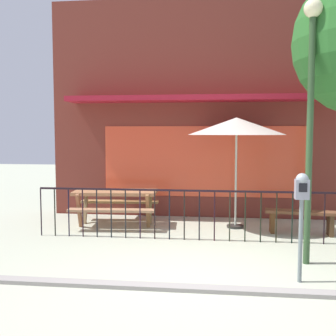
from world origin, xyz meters
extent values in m
plane|color=#ACB098|center=(0.00, 0.00, 0.00)|extent=(40.00, 40.00, 0.00)
cube|color=#4C160D|center=(0.00, 4.57, 0.00)|extent=(7.48, 0.54, 0.01)
cube|color=maroon|center=(0.00, 4.57, 2.62)|extent=(7.48, 0.50, 5.23)
cube|color=#E54C2D|center=(0.00, 4.31, 1.35)|extent=(4.86, 0.02, 1.70)
cube|color=maroon|center=(0.00, 3.92, 2.82)|extent=(6.36, 0.79, 0.12)
cube|color=black|center=(0.00, 2.07, 0.95)|extent=(6.28, 0.04, 0.04)
cylinder|color=black|center=(-3.14, 2.07, 0.47)|extent=(0.02, 0.02, 0.95)
cylinder|color=black|center=(-2.86, 2.07, 0.47)|extent=(0.02, 0.02, 0.95)
cylinder|color=black|center=(-2.57, 2.07, 0.47)|extent=(0.02, 0.02, 0.95)
cylinder|color=black|center=(-2.28, 2.07, 0.47)|extent=(0.02, 0.02, 0.95)
cylinder|color=black|center=(-2.00, 2.07, 0.47)|extent=(0.02, 0.02, 0.95)
cylinder|color=black|center=(-1.71, 2.07, 0.47)|extent=(0.02, 0.02, 0.95)
cylinder|color=black|center=(-1.43, 2.07, 0.47)|extent=(0.02, 0.02, 0.95)
cylinder|color=black|center=(-1.14, 2.07, 0.47)|extent=(0.02, 0.02, 0.95)
cylinder|color=black|center=(-0.86, 2.07, 0.47)|extent=(0.02, 0.02, 0.95)
cylinder|color=black|center=(-0.57, 2.07, 0.47)|extent=(0.02, 0.02, 0.95)
cylinder|color=black|center=(-0.29, 2.07, 0.47)|extent=(0.02, 0.02, 0.95)
cylinder|color=black|center=(0.00, 2.07, 0.47)|extent=(0.02, 0.02, 0.95)
cylinder|color=black|center=(0.29, 2.07, 0.47)|extent=(0.02, 0.02, 0.95)
cylinder|color=black|center=(0.57, 2.07, 0.47)|extent=(0.02, 0.02, 0.95)
cylinder|color=black|center=(0.86, 2.07, 0.47)|extent=(0.02, 0.02, 0.95)
cylinder|color=black|center=(1.14, 2.07, 0.47)|extent=(0.02, 0.02, 0.95)
cylinder|color=black|center=(1.43, 2.07, 0.47)|extent=(0.02, 0.02, 0.95)
cylinder|color=black|center=(1.71, 2.07, 0.47)|extent=(0.02, 0.02, 0.95)
cylinder|color=black|center=(2.00, 2.07, 0.47)|extent=(0.02, 0.02, 0.95)
cylinder|color=black|center=(2.28, 2.07, 0.47)|extent=(0.02, 0.02, 0.95)
cube|color=#A06B45|center=(-1.89, 3.12, 0.74)|extent=(1.85, 0.89, 0.07)
cube|color=#A67652|center=(-1.85, 2.57, 0.44)|extent=(1.81, 0.39, 0.05)
cube|color=#9A7645|center=(-1.93, 3.66, 0.44)|extent=(1.81, 0.39, 0.05)
cube|color=#8F593B|center=(-2.60, 2.78, 0.37)|extent=(0.10, 0.35, 0.78)
cube|color=olive|center=(-2.64, 3.34, 0.37)|extent=(0.10, 0.35, 0.78)
cube|color=brown|center=(-1.13, 2.89, 0.37)|extent=(0.10, 0.35, 0.78)
cube|color=olive|center=(-1.17, 3.45, 0.37)|extent=(0.10, 0.35, 0.78)
cylinder|color=#272624|center=(0.72, 3.24, 0.03)|extent=(0.36, 0.36, 0.05)
cylinder|color=beige|center=(0.72, 3.24, 1.16)|extent=(0.04, 0.04, 2.31)
cone|color=beige|center=(0.72, 3.24, 2.18)|extent=(2.06, 2.06, 0.36)
cube|color=brown|center=(2.01, 2.79, 0.45)|extent=(1.43, 0.51, 0.06)
cube|color=#58361A|center=(1.45, 2.87, 0.23)|extent=(0.08, 0.29, 0.45)
cube|color=#4D3520|center=(2.56, 2.72, 0.23)|extent=(0.08, 0.29, 0.45)
cylinder|color=slate|center=(1.47, 0.00, 0.57)|extent=(0.06, 0.06, 1.15)
cube|color=gray|center=(1.47, 0.00, 1.28)|extent=(0.18, 0.14, 0.27)
sphere|color=#8B949B|center=(1.47, 0.00, 1.41)|extent=(0.17, 0.17, 0.17)
cube|color=black|center=(1.47, -0.08, 1.31)|extent=(0.11, 0.01, 0.12)
cylinder|color=#2D4928|center=(1.73, 0.85, 1.88)|extent=(0.10, 0.10, 3.76)
sphere|color=beige|center=(1.73, 0.85, 3.88)|extent=(0.28, 0.28, 0.28)
cube|color=gray|center=(0.00, -0.49, 0.00)|extent=(10.47, 0.20, 0.11)
camera|label=1|loc=(0.36, -5.74, 2.04)|focal=44.62mm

